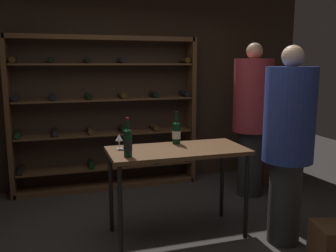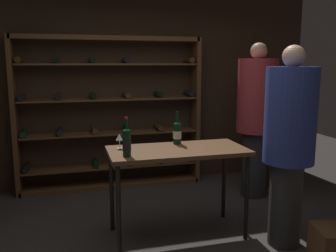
{
  "view_description": "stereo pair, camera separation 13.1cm",
  "coord_description": "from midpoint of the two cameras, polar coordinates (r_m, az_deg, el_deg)",
  "views": [
    {
      "loc": [
        -0.95,
        -3.06,
        1.73
      ],
      "look_at": [
        0.09,
        0.28,
        1.13
      ],
      "focal_mm": 38.99,
      "sensor_mm": 36.0,
      "label": 1
    },
    {
      "loc": [
        -0.83,
        -3.1,
        1.73
      ],
      "look_at": [
        0.09,
        0.28,
        1.13
      ],
      "focal_mm": 38.99,
      "sensor_mm": 36.0,
      "label": 2
    }
  ],
  "objects": [
    {
      "name": "ground_plane",
      "position": [
        3.64,
        -1.17,
        -18.61
      ],
      "size": [
        10.27,
        10.27,
        0.0
      ],
      "primitive_type": "plane",
      "color": "#383330"
    },
    {
      "name": "wine_bottle_black_capsule",
      "position": [
        3.29,
        -7.44,
        -2.56
      ],
      "size": [
        0.08,
        0.08,
        0.36
      ],
      "color": "black",
      "rests_on": "tasting_table"
    },
    {
      "name": "wine_rack",
      "position": [
        5.09,
        -10.46,
        1.8
      ],
      "size": [
        2.53,
        0.32,
        2.09
      ],
      "color": "brown",
      "rests_on": "ground"
    },
    {
      "name": "person_guest_blue_shirt",
      "position": [
        3.58,
        17.3,
        -1.74
      ],
      "size": [
        0.47,
        0.47,
        1.89
      ],
      "rotation": [
        0.0,
        0.0,
        0.06
      ],
      "color": "#323232",
      "rests_on": "ground"
    },
    {
      "name": "display_cabinet",
      "position": [
        5.51,
        15.24,
        -0.76
      ],
      "size": [
        0.44,
        0.36,
        1.51
      ],
      "primitive_type": "cube",
      "color": "#4C2D1E",
      "rests_on": "ground"
    },
    {
      "name": "wine_bottle_gold_foil",
      "position": [
        3.8,
        0.32,
        -0.99
      ],
      "size": [
        0.09,
        0.09,
        0.34
      ],
      "color": "black",
      "rests_on": "tasting_table"
    },
    {
      "name": "tasting_table",
      "position": [
        3.62,
        0.45,
        -4.98
      ],
      "size": [
        1.36,
        0.65,
        0.9
      ],
      "color": "brown",
      "rests_on": "ground"
    },
    {
      "name": "back_wall",
      "position": [
        5.3,
        -7.73,
        6.17
      ],
      "size": [
        5.54,
        0.1,
        2.81
      ],
      "primitive_type": "cube",
      "color": "#3D2B1E",
      "rests_on": "ground"
    },
    {
      "name": "person_guest_khaki",
      "position": [
        4.82,
        12.26,
        1.97
      ],
      "size": [
        0.5,
        0.5,
        1.99
      ],
      "rotation": [
        0.0,
        0.0,
        -2.4
      ],
      "color": "#2A2A2A",
      "rests_on": "ground"
    },
    {
      "name": "wine_glass_stemmed_left",
      "position": [
        3.61,
        -8.69,
        -1.9
      ],
      "size": [
        0.07,
        0.07,
        0.15
      ],
      "color": "silver",
      "rests_on": "tasting_table"
    }
  ]
}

